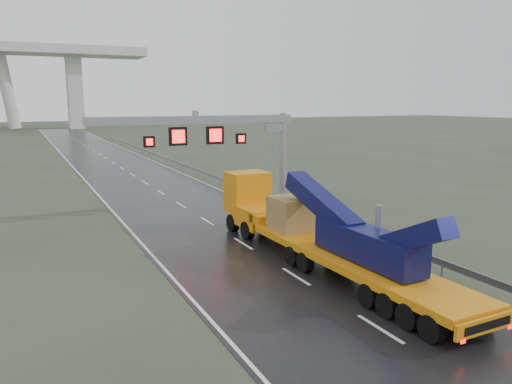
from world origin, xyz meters
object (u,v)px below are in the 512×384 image
sign_gantry (224,136)px  striped_barrier (306,211)px  exit_sign_pair (300,189)px  heavy_haul_truck (305,225)px

sign_gantry → striped_barrier: sign_gantry is taller
sign_gantry → exit_sign_pair: bearing=-9.8°
sign_gantry → striped_barrier: bearing=-41.5°
sign_gantry → heavy_haul_truck: bearing=-90.9°
sign_gantry → heavy_haul_truck: (-0.19, -11.58, -3.89)m
sign_gantry → exit_sign_pair: sign_gantry is taller
exit_sign_pair → striped_barrier: bearing=-91.5°
sign_gantry → exit_sign_pair: size_ratio=6.99×
heavy_haul_truck → sign_gantry: bearing=87.6°
heavy_haul_truck → striped_barrier: (4.69, 7.60, -1.19)m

